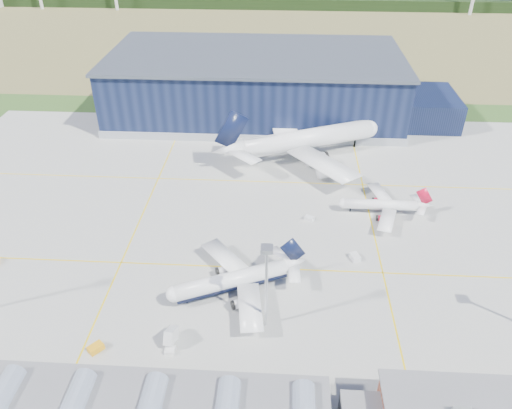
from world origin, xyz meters
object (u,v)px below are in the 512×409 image
(gse_van_c, at_px, (451,389))
(airstair, at_px, (172,338))
(gse_tug_c, at_px, (229,145))
(airliner_widebody, at_px, (308,129))
(hangar, at_px, (262,87))
(light_mast_center, at_px, (266,275))
(gse_tug_b, at_px, (96,348))
(airliner_navy, at_px, (232,273))
(airliner_red, at_px, (381,200))
(gse_cart_b, at_px, (309,218))
(gse_cart_a, at_px, (355,257))
(gse_van_a, at_px, (430,380))

(gse_van_c, distance_m, airstair, 59.48)
(gse_tug_c, bearing_deg, airliner_widebody, 1.30)
(hangar, distance_m, light_mast_center, 125.07)
(airliner_widebody, relative_size, gse_van_c, 14.32)
(light_mast_center, height_order, gse_tug_b, light_mast_center)
(airliner_widebody, xyz_separation_m, airstair, (-32.01, -91.64, -9.14))
(airliner_navy, distance_m, airliner_red, 56.45)
(light_mast_center, relative_size, gse_tug_c, 8.21)
(light_mast_center, xyz_separation_m, airstair, (-20.66, -6.64, -13.87))
(gse_tug_c, distance_m, gse_cart_b, 55.83)
(airstair, bearing_deg, gse_tug_c, 95.57)
(airliner_red, bearing_deg, gse_tug_b, 40.30)
(light_mast_center, bearing_deg, airliner_navy, 129.73)
(airliner_red, height_order, gse_tug_b, airliner_red)
(light_mast_center, distance_m, gse_tug_b, 40.94)
(light_mast_center, distance_m, airliner_navy, 16.76)
(hangar, height_order, airliner_navy, hangar)
(airliner_navy, distance_m, airstair, 21.43)
(gse_cart_a, bearing_deg, light_mast_center, -152.08)
(light_mast_center, height_order, airliner_navy, light_mast_center)
(gse_cart_b, distance_m, gse_van_c, 64.86)
(gse_van_c, height_order, airstair, airstair)
(hangar, relative_size, gse_van_a, 26.78)
(hangar, distance_m, gse_tug_c, 37.52)
(airliner_navy, height_order, gse_van_c, airliner_navy)
(airliner_widebody, relative_size, gse_cart_b, 23.00)
(gse_tug_b, bearing_deg, hangar, 118.22)
(hangar, bearing_deg, gse_cart_b, -77.22)
(gse_cart_b, bearing_deg, airliner_widebody, 29.84)
(airliner_navy, bearing_deg, airliner_red, -162.08)
(hangar, distance_m, gse_van_c, 148.27)
(gse_tug_b, bearing_deg, gse_cart_a, 70.88)
(light_mast_center, xyz_separation_m, gse_tug_c, (-17.98, 90.60, -14.82))
(hangar, distance_m, airstair, 132.51)
(airliner_red, relative_size, gse_van_c, 6.28)
(airliner_red, height_order, airstair, airliner_red)
(hangar, distance_m, airliner_widebody, 43.92)
(hangar, bearing_deg, airstair, -95.85)
(light_mast_center, relative_size, gse_cart_b, 8.06)
(airliner_widebody, relative_size, gse_van_a, 12.12)
(airliner_widebody, xyz_separation_m, gse_van_c, (26.72, -101.00, -9.60))
(gse_tug_b, xyz_separation_m, airstair, (16.30, 3.02, 0.85))
(hangar, relative_size, gse_cart_a, 44.22)
(gse_cart_a, relative_size, gse_tug_c, 1.17)
(gse_van_c, bearing_deg, gse_cart_a, 42.09)
(airliner_navy, distance_m, gse_van_c, 54.23)
(gse_cart_a, distance_m, gse_tug_c, 77.19)
(airliner_widebody, relative_size, gse_tug_c, 23.43)
(gse_cart_a, bearing_deg, gse_van_c, -89.79)
(gse_cart_b, relative_size, airstair, 0.58)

